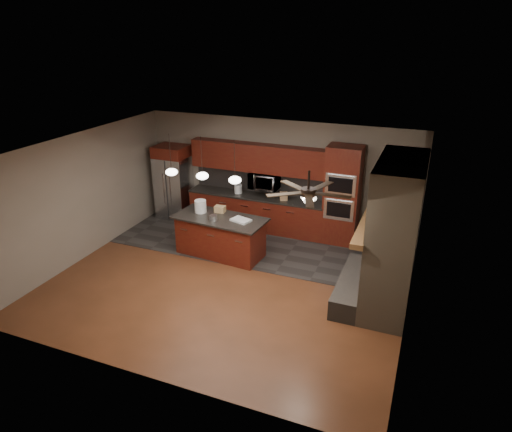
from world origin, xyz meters
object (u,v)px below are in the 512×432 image
at_px(counter_bucket, 238,189).
at_px(counter_box, 284,196).
at_px(white_bucket, 201,206).
at_px(oven_tower, 342,196).
at_px(cardboard_box, 220,209).
at_px(microwave, 264,181).
at_px(kitchen_island, 220,236).
at_px(paint_tray, 241,220).
at_px(paint_can, 213,218).
at_px(refrigerator, 174,182).

height_order(counter_bucket, counter_box, counter_bucket).
bearing_deg(white_bucket, oven_tower, 27.93).
bearing_deg(oven_tower, cardboard_box, -151.20).
bearing_deg(counter_bucket, counter_box, -2.30).
bearing_deg(microwave, kitchen_island, -103.21).
relative_size(kitchen_island, paint_tray, 5.24).
bearing_deg(kitchen_island, paint_tray, 4.52).
distance_m(microwave, paint_can, 2.00).
distance_m(oven_tower, counter_bucket, 2.68).
bearing_deg(paint_can, microwave, 76.09).
height_order(paint_can, paint_tray, paint_can).
relative_size(microwave, white_bucket, 2.54).
distance_m(kitchen_island, cardboard_box, 0.62).
height_order(cardboard_box, counter_box, counter_box).
bearing_deg(counter_box, paint_can, -142.91).
relative_size(oven_tower, kitchen_island, 1.11).
bearing_deg(white_bucket, counter_bucket, 80.78).
bearing_deg(paint_tray, cardboard_box, 172.01).
relative_size(white_bucket, paint_can, 1.71).
xyz_separation_m(refrigerator, kitchen_island, (2.16, -1.60, -0.53)).
xyz_separation_m(oven_tower, counter_bucket, (-2.67, 0.01, -0.18)).
relative_size(refrigerator, counter_bucket, 9.04).
bearing_deg(microwave, cardboard_box, -110.58).
relative_size(oven_tower, counter_box, 11.83).
bearing_deg(cardboard_box, counter_bucket, 94.19).
xyz_separation_m(white_bucket, paint_can, (0.48, -0.31, -0.09)).
distance_m(paint_tray, counter_box, 1.70).
relative_size(microwave, counter_box, 3.64).
height_order(microwave, white_bucket, microwave).
height_order(microwave, paint_can, microwave).
relative_size(kitchen_island, cardboard_box, 9.24).
height_order(refrigerator, white_bucket, refrigerator).
height_order(paint_can, counter_box, counter_box).
xyz_separation_m(paint_can, counter_bucket, (-0.22, 1.87, 0.03)).
distance_m(oven_tower, paint_tray, 2.52).
distance_m(kitchen_island, paint_can, 0.55).
distance_m(kitchen_island, counter_box, 1.97).
bearing_deg(cardboard_box, microwave, 67.12).
height_order(oven_tower, paint_can, oven_tower).
bearing_deg(kitchen_island, paint_can, -105.65).
bearing_deg(white_bucket, paint_tray, -6.88).
bearing_deg(counter_bucket, kitchen_island, -80.17).
distance_m(microwave, kitchen_island, 1.97).
height_order(paint_tray, cardboard_box, cardboard_box).
distance_m(microwave, white_bucket, 1.88).
relative_size(paint_can, counter_box, 0.84).
bearing_deg(paint_can, kitchen_island, 69.58).
height_order(oven_tower, refrigerator, oven_tower).
distance_m(oven_tower, kitchen_island, 3.00).
bearing_deg(refrigerator, counter_box, 0.58).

